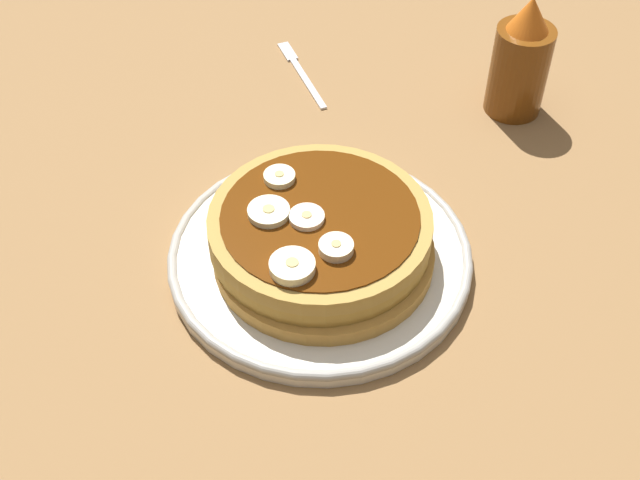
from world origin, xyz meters
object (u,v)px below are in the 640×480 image
Objects in this scene: banana_slice_1 at (269,212)px; banana_slice_3 at (336,248)px; banana_slice_2 at (279,177)px; pancake_stack at (320,236)px; banana_slice_0 at (307,218)px; fork at (300,69)px; syrup_bottle at (521,62)px; banana_slice_4 at (288,266)px; plate at (320,255)px.

banana_slice_1 is 1.26× the size of banana_slice_3.
banana_slice_2 is at bearing 139.11° from banana_slice_3.
pancake_stack is 4.79cm from banana_slice_1.
fork is at bearing 112.02° from banana_slice_0.
pancake_stack is 29.73cm from syrup_bottle.
banana_slice_2 is (-0.74, 4.23, -0.00)cm from banana_slice_1.
pancake_stack is 6.53cm from banana_slice_4.
banana_slice_3 reaches higher than banana_slice_1.
banana_slice_4 is (-0.39, -6.02, 2.50)cm from pancake_stack.
banana_slice_3 is 31.70cm from syrup_bottle.
banana_slice_3 is 0.26× the size of fork.
syrup_bottle is at bearing 67.41° from pancake_stack.
banana_slice_0 is 1.08× the size of banana_slice_2.
banana_slice_1 is at bearing -74.22° from fork.
banana_slice_3 is at bearing -51.20° from pancake_stack.
banana_slice_3 is at bearing -52.58° from plate.
pancake_stack is at bearing 14.22° from banana_slice_1.
pancake_stack is 6.22cm from banana_slice_2.
banana_slice_4 is 35.42cm from syrup_bottle.
banana_slice_4 is (4.38, -9.23, 0.12)cm from banana_slice_2.
banana_slice_1 reaches higher than banana_slice_0.
banana_slice_0 is at bearing 143.26° from banana_slice_3.
syrup_bottle reaches higher than banana_slice_2.
banana_slice_1 is at bearing 125.99° from banana_slice_4.
fork is at bearing -176.78° from syrup_bottle.
plate is 9.40× the size of banana_slice_3.
syrup_bottle is (12.32, 27.89, -0.13)cm from banana_slice_0.
banana_slice_2 is at bearing 135.86° from banana_slice_0.
banana_slice_4 is at bearing -64.62° from banana_slice_2.
banana_slice_2 is at bearing 99.99° from banana_slice_1.
syrup_bottle reaches higher than banana_slice_1.
pancake_stack is 6.64× the size of banana_slice_0.
plate is 2.61cm from pancake_stack.
banana_slice_1 is 4.29cm from banana_slice_2.
banana_slice_0 is 30.49cm from syrup_bottle.
pancake_stack is 7.14× the size of banana_slice_2.
banana_slice_1 is at bearing -80.01° from banana_slice_2.
banana_slice_2 is (-4.71, 2.98, 4.98)cm from plate.
banana_slice_1 is at bearing 162.72° from banana_slice_3.
syrup_bottle reaches higher than pancake_stack.
syrup_bottle is at bearing 56.23° from banana_slice_2.
banana_slice_2 is 10.22cm from banana_slice_4.
syrup_bottle reaches higher than fork.
banana_slice_4 is 34.50cm from fork.
banana_slice_2 is at bearing 147.69° from plate.
banana_slice_0 is at bearing -44.14° from banana_slice_2.
banana_slice_3 reaches higher than banana_slice_2.
banana_slice_2 is at bearing -123.77° from syrup_bottle.
banana_slice_3 is at bearing -40.89° from banana_slice_2.
pancake_stack is (0.06, -0.23, 2.60)cm from plate.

